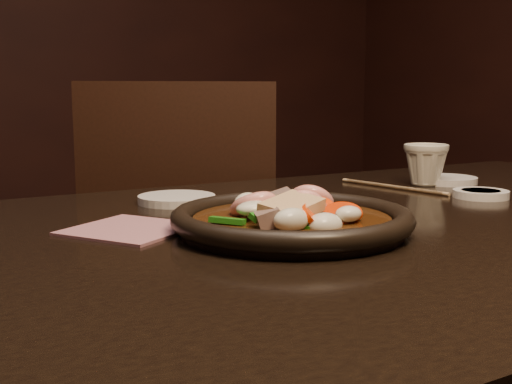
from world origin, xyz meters
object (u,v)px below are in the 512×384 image
chair (179,264)px  table (386,266)px  tea_cup (426,163)px  plate (292,221)px

chair → table: bearing=116.3°
table → chair: chair is taller
table → tea_cup: bearing=35.9°
table → tea_cup: 0.38m
plate → tea_cup: (0.48, 0.23, 0.03)m
table → plate: plate is taller
table → tea_cup: (0.29, 0.21, 0.12)m
table → chair: (-0.03, 0.70, -0.15)m
chair → plate: size_ratio=3.04×
tea_cup → chair: bearing=122.8°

